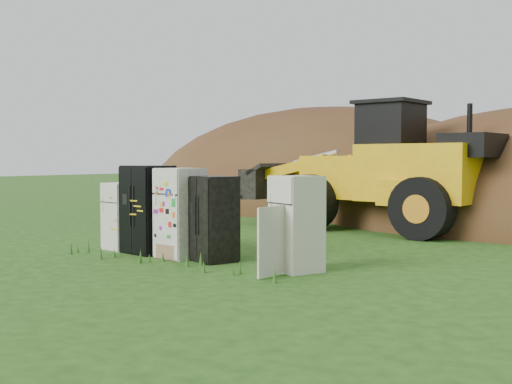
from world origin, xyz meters
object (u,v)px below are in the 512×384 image
fridge_black_side (148,209)px  fridge_dark_mid (214,219)px  fridge_open_door (297,224)px  fridge_leftmost (122,216)px  fridge_sticker (180,213)px  wheel_loader (362,166)px

fridge_black_side → fridge_dark_mid: size_ratio=1.12×
fridge_black_side → fridge_open_door: 3.93m
fridge_leftmost → fridge_open_door: bearing=6.2°
fridge_sticker → fridge_open_door: size_ratio=1.07×
fridge_black_side → fridge_open_door: fridge_black_side is taller
fridge_sticker → fridge_leftmost: bearing=-174.5°
fridge_leftmost → fridge_dark_mid: (2.77, -0.02, 0.10)m
fridge_sticker → fridge_open_door: bearing=8.9°
fridge_leftmost → fridge_sticker: (1.90, -0.08, 0.18)m
fridge_dark_mid → fridge_leftmost: bearing=-161.4°
fridge_black_side → fridge_dark_mid: 1.91m
fridge_leftmost → fridge_sticker: bearing=4.1°
fridge_black_side → fridge_sticker: fridge_black_side is taller
wheel_loader → fridge_sticker: bearing=-90.4°
fridge_black_side → fridge_open_door: (3.92, -0.01, -0.08)m
wheel_loader → fridge_black_side: bearing=-98.5°
fridge_open_door → wheel_loader: size_ratio=0.23×
fridge_dark_mid → fridge_open_door: (2.02, 0.00, 0.02)m
fridge_leftmost → fridge_dark_mid: bearing=6.0°
fridge_sticker → wheel_loader: 7.38m
fridge_leftmost → fridge_dark_mid: 2.77m
fridge_open_door → wheel_loader: bearing=129.2°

